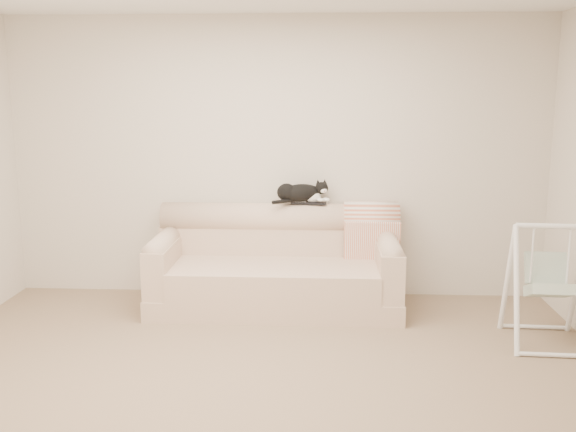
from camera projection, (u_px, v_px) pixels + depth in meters
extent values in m
plane|color=#78614A|center=(257.00, 385.00, 4.26)|extent=(5.00, 5.00, 0.00)
cube|color=beige|center=(277.00, 158.00, 5.97)|extent=(5.00, 0.04, 2.60)
cube|color=beige|center=(190.00, 288.00, 2.05)|extent=(5.00, 0.04, 2.60)
cube|color=#B9A08E|center=(276.00, 299.00, 5.74)|extent=(2.20, 0.90, 0.18)
cube|color=#B9A08E|center=(275.00, 280.00, 5.59)|extent=(1.80, 0.68, 0.24)
cube|color=#B9A08E|center=(278.00, 252.00, 6.01)|extent=(2.20, 0.22, 0.50)
cylinder|color=#B9A08E|center=(278.00, 218.00, 5.95)|extent=(2.16, 0.28, 0.28)
cube|color=#B9A08E|center=(165.00, 265.00, 5.73)|extent=(0.20, 0.88, 0.42)
cylinder|color=#B9A08E|center=(164.00, 242.00, 5.69)|extent=(0.18, 0.84, 0.18)
cube|color=#B9A08E|center=(388.00, 268.00, 5.63)|extent=(0.20, 0.88, 0.42)
cylinder|color=#B9A08E|center=(389.00, 245.00, 5.59)|extent=(0.18, 0.84, 0.18)
cube|color=black|center=(300.00, 203.00, 5.88)|extent=(0.18, 0.05, 0.02)
cube|color=gray|center=(300.00, 201.00, 5.88)|extent=(0.10, 0.04, 0.01)
cube|color=black|center=(317.00, 203.00, 5.86)|extent=(0.17, 0.07, 0.02)
ellipsoid|color=black|center=(301.00, 193.00, 5.88)|extent=(0.42, 0.29, 0.16)
ellipsoid|color=black|center=(287.00, 192.00, 5.85)|extent=(0.22, 0.21, 0.16)
ellipsoid|color=white|center=(313.00, 196.00, 5.88)|extent=(0.17, 0.14, 0.11)
ellipsoid|color=black|center=(322.00, 188.00, 5.88)|extent=(0.15, 0.15, 0.11)
ellipsoid|color=white|center=(324.00, 191.00, 5.84)|extent=(0.08, 0.07, 0.05)
sphere|color=#BF7272|center=(324.00, 191.00, 5.82)|extent=(0.01, 0.01, 0.01)
cone|color=black|center=(318.00, 182.00, 5.87)|extent=(0.07, 0.07, 0.06)
cone|color=black|center=(325.00, 182.00, 5.89)|extent=(0.05, 0.06, 0.06)
sphere|color=olive|center=(321.00, 188.00, 5.83)|extent=(0.02, 0.02, 0.02)
sphere|color=olive|center=(325.00, 188.00, 5.84)|extent=(0.02, 0.02, 0.02)
ellipsoid|color=white|center=(321.00, 200.00, 5.87)|extent=(0.09, 0.11, 0.03)
ellipsoid|color=white|center=(326.00, 199.00, 5.88)|extent=(0.09, 0.11, 0.03)
cylinder|color=black|center=(282.00, 201.00, 5.79)|extent=(0.19, 0.16, 0.03)
cylinder|color=#CB6845|center=(371.00, 219.00, 5.90)|extent=(0.50, 0.33, 0.33)
cube|color=#CB6845|center=(372.00, 245.00, 5.77)|extent=(0.50, 0.09, 0.42)
cylinder|color=white|center=(517.00, 290.00, 4.77)|extent=(0.06, 0.33, 0.94)
cylinder|color=white|center=(508.00, 279.00, 5.05)|extent=(0.06, 0.33, 0.94)
cylinder|color=white|center=(553.00, 226.00, 4.79)|extent=(0.54, 0.07, 0.04)
cylinder|color=white|center=(555.00, 355.00, 4.69)|extent=(0.53, 0.06, 0.03)
cylinder|color=white|center=(533.00, 327.00, 5.25)|extent=(0.53, 0.06, 0.03)
cube|color=white|center=(549.00, 291.00, 4.86)|extent=(0.32, 0.29, 0.18)
cube|color=white|center=(546.00, 268.00, 4.95)|extent=(0.31, 0.15, 0.25)
cylinder|color=white|center=(532.00, 254.00, 4.85)|extent=(0.02, 0.02, 0.44)
cylinder|color=white|center=(569.00, 255.00, 4.82)|extent=(0.02, 0.02, 0.44)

